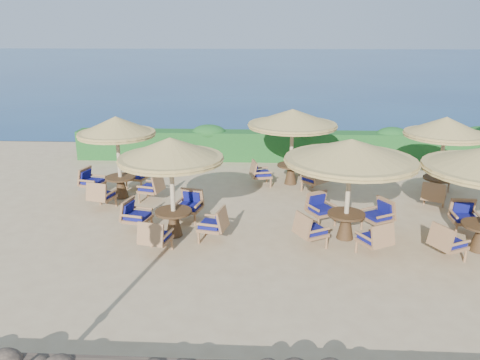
{
  "coord_description": "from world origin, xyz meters",
  "views": [
    {
      "loc": [
        -1.23,
        -11.75,
        5.18
      ],
      "look_at": [
        -1.85,
        0.34,
        1.3
      ],
      "focal_mm": 35.0,
      "sensor_mm": 36.0,
      "label": 1
    }
  ],
  "objects_px": {
    "cafe_set_0": "(171,171)",
    "cafe_set_5": "(444,139)",
    "cafe_set_3": "(118,146)",
    "cafe_set_4": "(292,129)",
    "cafe_set_1": "(350,167)"
  },
  "relations": [
    {
      "from": "cafe_set_1",
      "to": "cafe_set_5",
      "type": "relative_size",
      "value": 1.17
    },
    {
      "from": "cafe_set_3",
      "to": "cafe_set_4",
      "type": "xyz_separation_m",
      "value": [
        5.55,
        1.7,
        0.25
      ]
    },
    {
      "from": "cafe_set_1",
      "to": "cafe_set_4",
      "type": "xyz_separation_m",
      "value": [
        -1.18,
        4.5,
        0.03
      ]
    },
    {
      "from": "cafe_set_3",
      "to": "cafe_set_0",
      "type": "bearing_deg",
      "value": -51.67
    },
    {
      "from": "cafe_set_0",
      "to": "cafe_set_4",
      "type": "bearing_deg",
      "value": 54.18
    },
    {
      "from": "cafe_set_3",
      "to": "cafe_set_1",
      "type": "bearing_deg",
      "value": -22.56
    },
    {
      "from": "cafe_set_4",
      "to": "cafe_set_5",
      "type": "distance_m",
      "value": 4.81
    },
    {
      "from": "cafe_set_3",
      "to": "cafe_set_4",
      "type": "relative_size",
      "value": 0.94
    },
    {
      "from": "cafe_set_1",
      "to": "cafe_set_3",
      "type": "distance_m",
      "value": 7.29
    },
    {
      "from": "cafe_set_5",
      "to": "cafe_set_4",
      "type": "bearing_deg",
      "value": 164.76
    },
    {
      "from": "cafe_set_1",
      "to": "cafe_set_4",
      "type": "bearing_deg",
      "value": 104.72
    },
    {
      "from": "cafe_set_4",
      "to": "cafe_set_0",
      "type": "bearing_deg",
      "value": -125.82
    },
    {
      "from": "cafe_set_5",
      "to": "cafe_set_0",
      "type": "bearing_deg",
      "value": -157.41
    },
    {
      "from": "cafe_set_1",
      "to": "cafe_set_3",
      "type": "bearing_deg",
      "value": 157.44
    },
    {
      "from": "cafe_set_0",
      "to": "cafe_set_5",
      "type": "relative_size",
      "value": 1.02
    }
  ]
}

